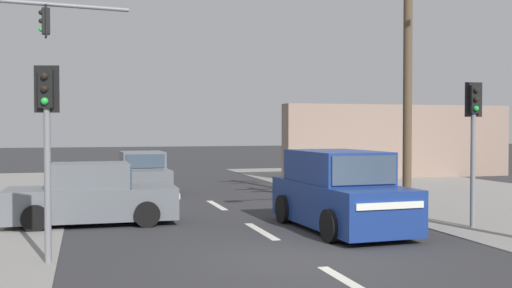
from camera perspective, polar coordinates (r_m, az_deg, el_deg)
name	(u,v)px	position (r m, az deg, el deg)	size (l,w,h in m)	color
ground_plane	(306,258)	(11.52, 4.80, -10.73)	(140.00, 140.00, 0.00)	#303033
lane_dash_near	(352,284)	(9.73, 9.09, -13.02)	(0.20, 2.40, 0.01)	silver
lane_dash_mid	(261,231)	(14.31, 0.50, -8.30)	(0.20, 2.40, 0.01)	silver
lane_dash_far	(217,205)	(19.11, -3.77, -5.83)	(0.20, 2.40, 0.01)	silver
utility_pole_midground_right	(408,57)	(18.24, 14.25, 8.04)	(1.80, 0.26, 8.60)	brown
traffic_signal_mast	(9,74)	(16.73, -22.43, 6.16)	(3.67, 0.54, 6.00)	slate
pedestal_signal_right_kerb	(473,129)	(15.52, 20.00, 1.33)	(0.44, 0.30, 3.56)	slate
pedestal_signal_left_kerb	(47,130)	(11.31, -19.29, 1.31)	(0.44, 0.31, 3.56)	slate
shopfront_wall_far	(400,141)	(30.48, 13.52, 0.25)	(12.00, 1.00, 3.60)	gray
suv_kerbside_parked	(339,193)	(14.59, 7.95, -4.63)	(2.21, 4.61, 1.90)	navy
sedan_oncoming_near	(142,174)	(23.20, -10.79, -2.82)	(1.97, 4.28, 1.56)	slate
sedan_oncoming_mid	(92,197)	(15.82, -15.36, -4.85)	(4.26, 1.93, 1.56)	slate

